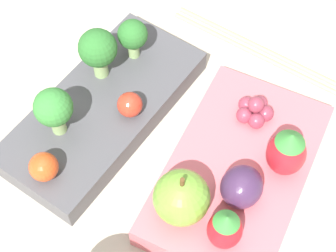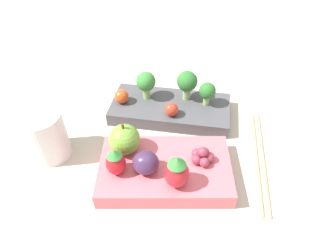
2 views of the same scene
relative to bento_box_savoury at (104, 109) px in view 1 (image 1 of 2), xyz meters
name	(u,v)px [view 1 (image 1 of 2)]	position (x,y,z in m)	size (l,w,h in m)	color
ground_plane	(158,152)	(-0.01, -0.07, -0.01)	(4.00, 4.00, 0.00)	#BCB29E
bento_box_savoury	(104,109)	(0.00, 0.00, 0.00)	(0.22, 0.11, 0.02)	#4C4C51
bento_box_fruit	(237,173)	(0.00, -0.14, 0.00)	(0.20, 0.13, 0.03)	#DB6670
broccoli_floret_0	(98,49)	(0.03, 0.02, 0.05)	(0.04, 0.04, 0.06)	#93B770
broccoli_floret_1	(133,36)	(0.06, 0.01, 0.04)	(0.03, 0.03, 0.04)	#93B770
broccoli_floret_2	(54,109)	(-0.05, 0.02, 0.05)	(0.03, 0.03, 0.05)	#93B770
cherry_tomato_0	(44,167)	(-0.09, 0.00, 0.02)	(0.03, 0.03, 0.03)	#DB4C1E
cherry_tomato_1	(130,105)	(0.00, -0.03, 0.02)	(0.02, 0.02, 0.02)	red
apple	(182,198)	(-0.06, -0.12, 0.04)	(0.05, 0.05, 0.05)	#70A838
strawberry_0	(287,152)	(0.02, -0.17, 0.04)	(0.03, 0.03, 0.05)	red
strawberry_1	(225,229)	(-0.06, -0.16, 0.04)	(0.03, 0.03, 0.04)	red
plum	(242,187)	(-0.02, -0.16, 0.03)	(0.04, 0.03, 0.03)	#42284C
grape_cluster	(255,110)	(0.06, -0.13, 0.02)	(0.03, 0.03, 0.03)	#93384C
chopsticks_pair	(262,51)	(0.15, -0.10, -0.01)	(0.03, 0.21, 0.01)	tan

